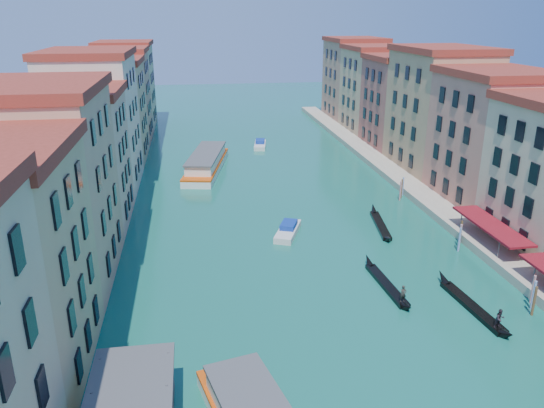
# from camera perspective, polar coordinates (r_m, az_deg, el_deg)

# --- Properties ---
(left_bank_palazzos) EXTENTS (12.80, 128.40, 21.00)m
(left_bank_palazzos) POSITION_cam_1_polar(r_m,az_deg,el_deg) (80.61, -19.22, 7.10)
(left_bank_palazzos) COLOR #C4B285
(left_bank_palazzos) RESTS_ON ground
(right_bank_palazzos) EXTENTS (12.80, 128.40, 21.00)m
(right_bank_palazzos) POSITION_cam_1_polar(r_m,az_deg,el_deg) (89.64, 19.06, 8.33)
(right_bank_palazzos) COLOR #9E4C40
(right_bank_palazzos) RESTS_ON ground
(quay) EXTENTS (4.00, 140.00, 1.00)m
(quay) POSITION_cam_1_polar(r_m,az_deg,el_deg) (88.44, 13.79, 2.51)
(quay) COLOR #A69C86
(quay) RESTS_ON ground
(mooring_poles_right) EXTENTS (1.44, 54.24, 3.20)m
(mooring_poles_right) POSITION_cam_1_polar(r_m,az_deg,el_deg) (57.15, 24.73, -7.65)
(mooring_poles_right) COLOR brown
(mooring_poles_right) RESTS_ON ground
(vaporetto_far) EXTENTS (9.05, 22.02, 3.19)m
(vaporetto_far) POSITION_cam_1_polar(r_m,az_deg,el_deg) (93.60, -7.06, 4.47)
(vaporetto_far) COLOR white
(vaporetto_far) RESTS_ON ground
(gondola_fore) EXTENTS (1.56, 11.55, 2.30)m
(gondola_fore) POSITION_cam_1_polar(r_m,az_deg,el_deg) (54.93, 12.22, -8.35)
(gondola_fore) COLOR black
(gondola_fore) RESTS_ON ground
(gondola_right) EXTENTS (1.96, 12.20, 2.43)m
(gondola_right) POSITION_cam_1_polar(r_m,az_deg,el_deg) (53.17, 20.88, -10.19)
(gondola_right) COLOR black
(gondola_right) RESTS_ON ground
(gondola_far) EXTENTS (2.75, 12.05, 1.71)m
(gondola_far) POSITION_cam_1_polar(r_m,az_deg,el_deg) (69.83, 11.55, -2.09)
(gondola_far) COLOR black
(gondola_far) RESTS_ON ground
(motorboat_mid) EXTENTS (4.54, 7.08, 1.40)m
(motorboat_mid) POSITION_cam_1_polar(r_m,az_deg,el_deg) (66.02, 1.74, -2.80)
(motorboat_mid) COLOR silver
(motorboat_mid) RESTS_ON ground
(motorboat_far) EXTENTS (3.37, 7.34, 1.46)m
(motorboat_far) POSITION_cam_1_polar(r_m,az_deg,el_deg) (109.91, -1.29, 6.44)
(motorboat_far) COLOR silver
(motorboat_far) RESTS_ON ground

